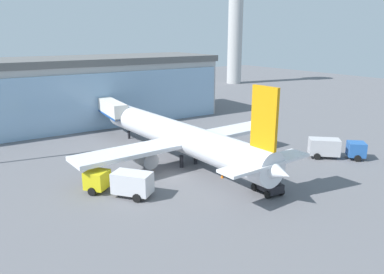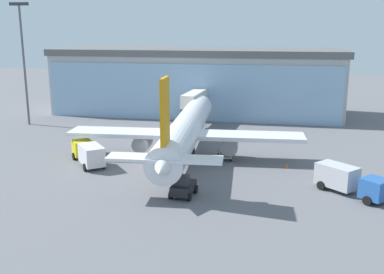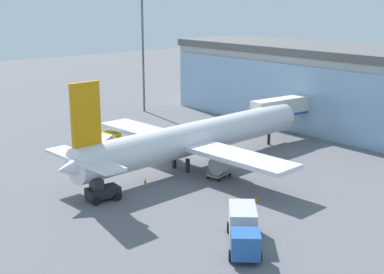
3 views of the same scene
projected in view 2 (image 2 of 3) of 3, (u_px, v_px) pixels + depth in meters
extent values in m
plane|color=slate|center=(152.00, 162.00, 55.01)|extent=(240.00, 240.00, 0.00)
cube|color=#ABABAB|center=(197.00, 84.00, 86.36)|extent=(53.50, 16.91, 11.05)
cube|color=#8EB2D4|center=(189.00, 93.00, 78.72)|extent=(52.16, 1.21, 9.94)
cube|color=#5C5C5C|center=(197.00, 52.00, 84.91)|extent=(54.57, 17.25, 1.20)
cube|color=silver|center=(198.00, 97.00, 76.20)|extent=(3.45, 14.32, 2.40)
cube|color=#194799|center=(198.00, 103.00, 76.45)|extent=(3.50, 14.33, 0.30)
cylinder|color=#4C4C51|center=(205.00, 109.00, 81.88)|extent=(0.70, 0.70, 3.38)
cylinder|color=#59595E|center=(24.00, 67.00, 74.43)|extent=(0.36, 0.36, 19.55)
cube|color=#333338|center=(19.00, 4.00, 72.07)|extent=(3.20, 0.40, 0.50)
cylinder|color=silver|center=(187.00, 129.00, 57.50)|extent=(5.49, 33.42, 3.77)
cone|color=silver|center=(200.00, 107.00, 73.54)|extent=(3.92, 3.19, 3.77)
cone|color=silver|center=(163.00, 167.00, 41.46)|extent=(3.59, 4.17, 3.39)
cube|color=silver|center=(185.00, 134.00, 55.98)|extent=(29.51, 5.72, 0.50)
cube|color=silver|center=(165.00, 158.00, 42.29)|extent=(11.11, 2.97, 0.30)
cube|color=orange|center=(165.00, 111.00, 41.72)|extent=(0.53, 3.21, 6.26)
cylinder|color=gray|center=(142.00, 142.00, 57.45)|extent=(2.26, 3.30, 2.10)
cylinder|color=gray|center=(230.00, 145.00, 56.12)|extent=(2.26, 3.30, 2.10)
cylinder|color=black|center=(175.00, 154.00, 55.70)|extent=(0.50, 0.50, 1.60)
cylinder|color=black|center=(193.00, 155.00, 55.43)|extent=(0.50, 0.50, 1.60)
cylinder|color=black|center=(198.00, 126.00, 71.28)|extent=(0.40, 0.40, 1.60)
cube|color=yellow|center=(82.00, 148.00, 56.23)|extent=(3.09, 3.09, 1.90)
cube|color=silver|center=(92.00, 155.00, 52.59)|extent=(4.20, 4.51, 2.20)
cylinder|color=black|center=(74.00, 156.00, 55.95)|extent=(0.79, 0.89, 0.90)
cylinder|color=black|center=(91.00, 154.00, 56.95)|extent=(0.79, 0.89, 0.90)
cylinder|color=black|center=(85.00, 167.00, 51.49)|extent=(0.79, 0.89, 0.90)
cylinder|color=black|center=(104.00, 165.00, 52.49)|extent=(0.79, 0.89, 0.90)
cube|color=#2659A5|center=(375.00, 189.00, 41.95)|extent=(3.11, 3.11, 1.90)
cube|color=#B2B2B7|center=(337.00, 176.00, 45.18)|extent=(4.42, 4.34, 2.20)
cylinder|color=black|center=(380.00, 196.00, 42.82)|extent=(0.86, 0.83, 0.90)
cylinder|color=black|center=(367.00, 201.00, 41.54)|extent=(0.86, 0.83, 0.90)
cylinder|color=black|center=(334.00, 181.00, 46.86)|extent=(0.86, 0.83, 0.90)
cylinder|color=black|center=(321.00, 185.00, 45.58)|extent=(0.86, 0.83, 0.90)
cube|color=#9E998C|center=(224.00, 155.00, 56.22)|extent=(2.17, 3.08, 0.16)
cylinder|color=black|center=(218.00, 155.00, 57.34)|extent=(0.21, 0.46, 0.44)
cylinder|color=#9E998C|center=(218.00, 149.00, 57.15)|extent=(0.08, 0.08, 0.90)
cylinder|color=black|center=(229.00, 155.00, 57.41)|extent=(0.21, 0.46, 0.44)
cylinder|color=#9E998C|center=(229.00, 149.00, 57.21)|extent=(0.08, 0.08, 0.90)
cylinder|color=black|center=(220.00, 160.00, 55.17)|extent=(0.21, 0.46, 0.44)
cylinder|color=#9E998C|center=(220.00, 154.00, 54.97)|extent=(0.08, 0.08, 0.90)
cylinder|color=black|center=(231.00, 160.00, 55.23)|extent=(0.21, 0.46, 0.44)
cylinder|color=#9E998C|center=(231.00, 153.00, 55.04)|extent=(0.08, 0.08, 0.90)
cube|color=black|center=(183.00, 188.00, 43.80)|extent=(2.13, 3.38, 0.90)
cube|color=#26262B|center=(181.00, 181.00, 42.97)|extent=(1.50, 1.14, 1.00)
cylinder|color=black|center=(178.00, 187.00, 45.19)|extent=(0.43, 0.83, 0.80)
cylinder|color=black|center=(195.00, 189.00, 44.70)|extent=(0.43, 0.83, 0.80)
cylinder|color=black|center=(171.00, 195.00, 43.10)|extent=(0.43, 0.83, 0.80)
cylinder|color=black|center=(189.00, 197.00, 42.61)|extent=(0.43, 0.83, 0.80)
cone|color=orange|center=(182.00, 173.00, 49.98)|extent=(0.36, 0.36, 0.55)
cone|color=orange|center=(286.00, 165.00, 52.81)|extent=(0.36, 0.36, 0.55)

